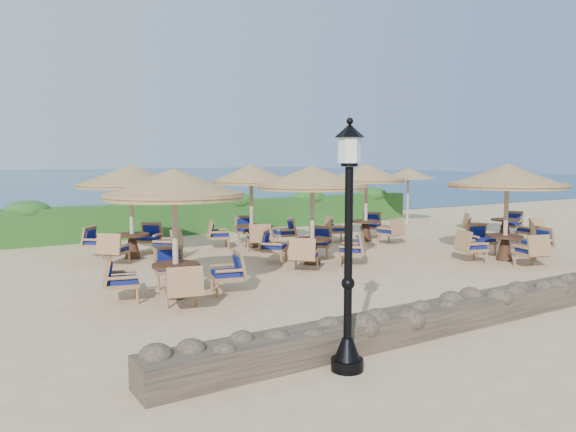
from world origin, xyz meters
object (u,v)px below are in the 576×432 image
(extra_parasol, at_px, (408,174))
(cafe_set_0, at_px, (175,209))
(cafe_set_1, at_px, (312,195))
(cafe_set_6, at_px, (507,185))
(cafe_set_2, at_px, (507,192))
(cafe_set_4, at_px, (251,193))
(cafe_set_5, at_px, (366,187))
(cafe_set_3, at_px, (131,193))
(lamp_post, at_px, (348,257))

(extra_parasol, height_order, cafe_set_0, cafe_set_0)
(cafe_set_1, bearing_deg, extra_parasol, 32.14)
(cafe_set_6, bearing_deg, cafe_set_2, -142.93)
(cafe_set_4, bearing_deg, cafe_set_5, -13.24)
(cafe_set_3, xyz_separation_m, cafe_set_6, (12.30, -3.11, 0.04))
(cafe_set_1, distance_m, cafe_set_3, 5.16)
(cafe_set_4, height_order, cafe_set_5, same)
(cafe_set_6, bearing_deg, lamp_post, -151.00)
(cafe_set_1, bearing_deg, cafe_set_4, 90.14)
(cafe_set_3, distance_m, cafe_set_4, 3.86)
(lamp_post, relative_size, extra_parasol, 1.38)
(lamp_post, bearing_deg, cafe_set_0, 96.31)
(cafe_set_1, height_order, cafe_set_2, same)
(cafe_set_4, bearing_deg, cafe_set_2, -49.79)
(cafe_set_5, bearing_deg, extra_parasol, 31.81)
(cafe_set_1, height_order, cafe_set_6, same)
(cafe_set_2, xyz_separation_m, cafe_set_6, (3.54, 2.67, -0.02))
(cafe_set_2, distance_m, cafe_set_3, 10.50)
(cafe_set_0, distance_m, cafe_set_5, 9.27)
(cafe_set_2, xyz_separation_m, cafe_set_4, (-4.90, 5.80, -0.17))
(cafe_set_2, xyz_separation_m, cafe_set_5, (-0.97, 4.88, -0.06))
(cafe_set_3, height_order, cafe_set_6, same)
(extra_parasol, height_order, cafe_set_5, cafe_set_5)
(cafe_set_1, bearing_deg, cafe_set_2, -25.81)
(cafe_set_1, relative_size, cafe_set_5, 1.09)
(cafe_set_4, bearing_deg, cafe_set_3, -179.75)
(extra_parasol, relative_size, cafe_set_1, 0.80)
(extra_parasol, bearing_deg, cafe_set_4, -166.79)
(cafe_set_0, xyz_separation_m, cafe_set_5, (8.35, 4.04, 0.03))
(cafe_set_1, xyz_separation_m, cafe_set_4, (-0.01, 3.43, -0.13))
(cafe_set_2, distance_m, cafe_set_6, 4.43)
(cafe_set_5, bearing_deg, cafe_set_2, -78.79)
(cafe_set_2, height_order, cafe_set_4, same)
(cafe_set_5, height_order, cafe_set_6, same)
(lamp_post, relative_size, cafe_set_0, 1.15)
(extra_parasol, distance_m, cafe_set_5, 5.66)
(cafe_set_0, distance_m, cafe_set_4, 6.64)
(cafe_set_0, height_order, cafe_set_1, same)
(cafe_set_2, height_order, cafe_set_6, same)
(lamp_post, distance_m, cafe_set_4, 10.67)
(cafe_set_5, bearing_deg, lamp_post, -130.84)
(lamp_post, xyz_separation_m, extra_parasol, (12.60, 12.00, 0.62))
(lamp_post, distance_m, cafe_set_1, 7.58)
(lamp_post, bearing_deg, cafe_set_1, 59.31)
(cafe_set_2, bearing_deg, cafe_set_5, 101.21)
(cafe_set_3, distance_m, cafe_set_5, 7.85)
(cafe_set_0, distance_m, cafe_set_1, 4.67)
(cafe_set_0, bearing_deg, cafe_set_4, 48.38)
(cafe_set_2, relative_size, cafe_set_6, 1.15)
(cafe_set_6, bearing_deg, extra_parasol, 86.69)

